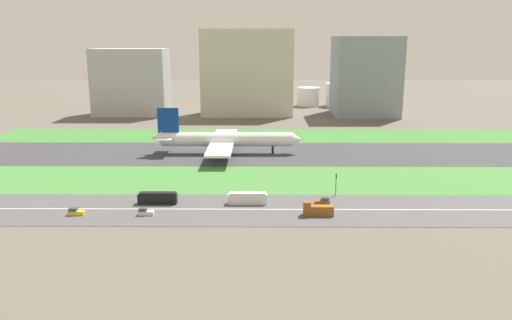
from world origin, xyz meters
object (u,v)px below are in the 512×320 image
car_0 (75,212)px  fuel_tank_centre (342,94)px  airliner (223,139)px  fuel_tank_west (308,97)px  bus_1 (247,198)px  hangar_building (247,73)px  truck_0 (317,210)px  terminal_building (131,82)px  office_tower (365,76)px  car_2 (323,201)px  bus_0 (158,198)px  car_1 (145,212)px  traffic_light (336,183)px

car_0 → fuel_tank_centre: size_ratio=0.18×
airliner → fuel_tank_west: airliner is taller
bus_1 → fuel_tank_centre: size_ratio=0.48×
bus_1 → hangar_building: bearing=91.4°
truck_0 → terminal_building: terminal_building is taller
airliner → office_tower: bearing=54.0°
car_2 → fuel_tank_west: 227.68m
car_0 → office_tower: (119.04, 192.00, 23.91)m
truck_0 → car_2: bearing=-105.7°
office_tower → fuel_tank_centre: size_ratio=2.04×
bus_0 → bus_1: (26.93, 0.00, 0.00)m
hangar_building → office_tower: bearing=0.0°
hangar_building → office_tower: 75.46m
airliner → bus_0: size_ratio=5.60×
car_1 → traffic_light: 58.97m
truck_0 → airliner: bearing=-67.8°
bus_0 → fuel_tank_centre: (91.06, 227.00, 6.59)m
truck_0 → terminal_building: bearing=-62.7°
fuel_tank_centre → fuel_tank_west: bearing=180.0°
bus_1 → hangar_building: size_ratio=0.20×
bus_0 → car_0: size_ratio=2.64×
bus_0 → fuel_tank_centre: fuel_tank_centre is taller
traffic_light → hangar_building: 178.40m
truck_0 → fuel_tank_west: fuel_tank_west is taller
hangar_building → fuel_tank_centre: hangar_building is taller
bus_1 → fuel_tank_west: (39.25, 227.00, 4.94)m
car_2 → terminal_building: 209.53m
airliner → terminal_building: (-67.19, 114.00, 14.85)m
traffic_light → fuel_tank_centre: (36.57, 219.01, 4.12)m
truck_0 → car_0: truck_0 is taller
airliner → car_0: bearing=-114.8°
car_2 → traffic_light: (4.94, 7.99, 3.37)m
fuel_tank_west → bus_0: bearing=-106.3°
office_tower → fuel_tank_centre: bearing=98.6°
bus_0 → car_0: bearing=-154.7°
car_0 → bus_1: bearing=-168.3°
airliner → fuel_tank_centre: airliner is taller
car_1 → fuel_tank_west: 246.56m
car_1 → fuel_tank_centre: 254.57m
airliner → terminal_building: 133.16m
bus_0 → traffic_light: (54.49, 7.99, 2.47)m
car_2 → bus_0: bearing=-180.0°
terminal_building → traffic_light: bearing=-58.5°
bus_0 → terminal_building: bearing=106.0°
office_tower → fuel_tank_west: (-31.65, 45.00, -18.08)m
airliner → office_tower: (82.94, 114.00, 18.60)m
traffic_light → fuel_tank_west: (11.69, 219.01, 2.46)m
car_2 → terminal_building: bearing=119.2°
truck_0 → car_1: size_ratio=1.91×
car_2 → office_tower: (48.29, 182.00, 23.91)m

